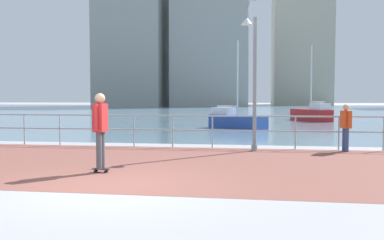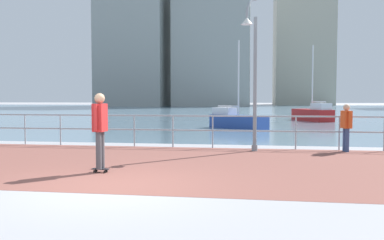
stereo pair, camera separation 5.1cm
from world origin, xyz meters
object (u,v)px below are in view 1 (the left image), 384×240
Objects in this scene: bystander at (346,124)px; sailboat_yellow at (236,120)px; lamppost at (252,67)px; skateboarder at (100,125)px; sailboat_teal at (312,114)px.

sailboat_yellow reaches higher than bystander.
lamppost is 3.53m from bystander.
skateboarder reaches higher than bystander.
skateboarder is (-3.47, -4.21, -1.61)m from lamppost.
bystander is at bearing -95.20° from sailboat_teal.
lamppost reaches higher than skateboarder.
skateboarder is at bearing -129.46° from lamppost.
lamppost is 5.69m from skateboarder.
sailboat_yellow reaches higher than lamppost.
bystander is at bearing 7.62° from lamppost.
sailboat_yellow is (-3.85, 9.53, -0.41)m from bystander.
sailboat_teal is (1.64, 17.98, -0.34)m from bystander.
lamppost is 0.85× the size of sailboat_teal.
bystander is 0.31× the size of sailboat_yellow.
skateboarder is 0.32× the size of sailboat_teal.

